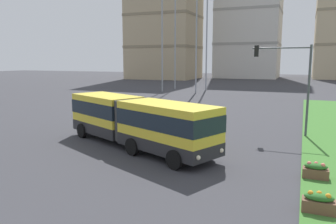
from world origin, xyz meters
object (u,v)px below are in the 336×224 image
at_px(car_white_van, 118,116).
at_px(apartment_tower_west, 164,2).
at_px(traffic_light_far_right, 290,74).
at_px(articulated_bus, 136,121).
at_px(flower_planter_3, 319,202).
at_px(flower_planter_4, 316,170).

height_order(car_white_van, apartment_tower_west, apartment_tower_west).
relative_size(traffic_light_far_right, apartment_tower_west, 0.15).
height_order(articulated_bus, flower_planter_3, articulated_bus).
xyz_separation_m(car_white_van, flower_planter_3, (14.92, -11.27, -0.33)).
bearing_deg(articulated_bus, car_white_van, 129.69).
bearing_deg(flower_planter_3, apartment_tower_west, 116.74).
height_order(car_white_van, traffic_light_far_right, traffic_light_far_right).
xyz_separation_m(articulated_bus, car_white_van, (-4.79, 5.77, -0.90)).
bearing_deg(car_white_van, flower_planter_3, -37.06).
relative_size(car_white_van, traffic_light_far_right, 0.71).
relative_size(articulated_bus, apartment_tower_west, 0.27).
bearing_deg(traffic_light_far_right, flower_planter_3, -82.48).
bearing_deg(flower_planter_3, flower_planter_4, 90.00).
xyz_separation_m(traffic_light_far_right, apartment_tower_west, (-37.24, 64.71, 17.42)).
distance_m(car_white_van, flower_planter_3, 18.70).
height_order(car_white_van, flower_planter_3, car_white_van).
relative_size(articulated_bus, traffic_light_far_right, 1.84).
relative_size(flower_planter_4, traffic_light_far_right, 0.17).
height_order(articulated_bus, apartment_tower_west, apartment_tower_west).
bearing_deg(apartment_tower_west, car_white_van, -70.03).
distance_m(articulated_bus, car_white_van, 7.55).
bearing_deg(articulated_bus, flower_planter_4, -10.44).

